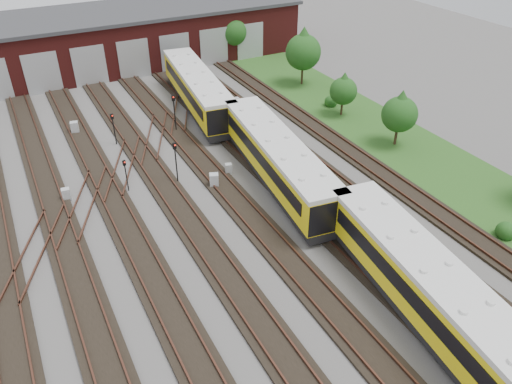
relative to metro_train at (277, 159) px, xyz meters
name	(u,v)px	position (x,y,z in m)	size (l,w,h in m)	color
ground	(245,252)	(-6.00, -6.29, -2.09)	(120.00, 120.00, 0.00)	#454240
track_network	(238,246)	(-6.17, -5.71, -1.99)	(30.40, 70.00, 0.33)	black
maintenance_shed	(94,41)	(-6.01, 33.68, 1.11)	(51.00, 12.50, 6.35)	#541715
grass_verge	(377,129)	(13.00, 3.71, -2.07)	(8.00, 55.00, 0.05)	#1F4918
metro_train	(277,159)	(0.00, 0.00, 0.00)	(5.03, 48.91, 3.44)	black
signal_mast_0	(126,171)	(-10.57, 4.30, -0.40)	(0.25, 0.24, 2.63)	black
signal_mast_1	(176,158)	(-6.85, 3.59, 0.12)	(0.28, 0.26, 3.49)	black
signal_mast_2	(113,125)	(-9.42, 12.23, -0.22)	(0.28, 0.27, 2.92)	black
signal_mast_3	(174,109)	(-3.79, 12.22, 0.17)	(0.28, 0.26, 3.56)	black
relay_cabinet_0	(66,194)	(-14.94, 5.15, -1.61)	(0.58, 0.48, 0.97)	#B1B3B6
relay_cabinet_1	(75,128)	(-12.19, 16.15, -1.52)	(0.69, 0.57, 1.14)	#B1B3B6
relay_cabinet_2	(214,180)	(-4.57, 1.72, -1.53)	(0.68, 0.56, 1.13)	#B1B3B6
relay_cabinet_3	(236,102)	(3.63, 14.64, -1.61)	(0.59, 0.49, 0.98)	#B1B3B6
relay_cabinet_4	(229,169)	(-2.76, 2.98, -1.65)	(0.53, 0.44, 0.88)	#B1B3B6
tree_0	(232,28)	(10.00, 28.71, 1.82)	(3.67, 3.67, 6.09)	#342417
tree_1	(344,88)	(11.96, 7.98, 0.73)	(2.66, 2.66, 4.40)	#342417
tree_2	(303,48)	(12.96, 16.89, 2.05)	(3.90, 3.90, 6.45)	#342417
tree_3	(400,110)	(12.41, 0.59, 1.19)	(3.09, 3.09, 5.12)	#342417
bush_0	(507,229)	(10.00, -13.04, -1.44)	(1.31, 1.31, 1.31)	#1A4112
bush_1	(331,100)	(12.33, 10.29, -1.43)	(1.32, 1.32, 1.32)	#1A4112
bush_2	(342,83)	(15.84, 13.25, -1.30)	(1.59, 1.59, 1.59)	#1A4112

